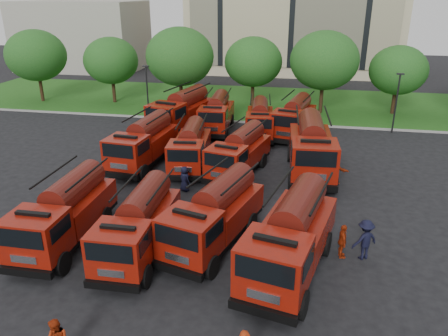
% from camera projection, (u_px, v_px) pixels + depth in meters
% --- Properties ---
extents(ground, '(140.00, 140.00, 0.00)m').
position_uv_depth(ground, '(216.00, 213.00, 24.08)').
color(ground, black).
rests_on(ground, ground).
extents(lawn, '(70.00, 16.00, 0.12)m').
position_uv_depth(lawn, '(264.00, 102.00, 47.73)').
color(lawn, '#1D4F15').
rests_on(lawn, ground).
extents(curb, '(70.00, 0.30, 0.14)m').
position_uv_depth(curb, '(255.00, 123.00, 40.35)').
color(curb, gray).
rests_on(curb, ground).
extents(side_building, '(18.00, 12.00, 10.00)m').
position_uv_depth(side_building, '(83.00, 35.00, 67.39)').
color(side_building, '#9F9B8D').
rests_on(side_building, ground).
extents(tree_0, '(6.30, 6.30, 7.70)m').
position_uv_depth(tree_0, '(36.00, 55.00, 46.32)').
color(tree_0, '#382314').
rests_on(tree_0, ground).
extents(tree_1, '(5.71, 5.71, 6.98)m').
position_uv_depth(tree_1, '(111.00, 61.00, 46.04)').
color(tree_1, '#382314').
rests_on(tree_1, ground).
extents(tree_2, '(6.72, 6.72, 8.22)m').
position_uv_depth(tree_2, '(180.00, 57.00, 43.01)').
color(tree_2, '#382314').
rests_on(tree_2, ground).
extents(tree_3, '(5.88, 5.88, 7.19)m').
position_uv_depth(tree_3, '(253.00, 62.00, 44.34)').
color(tree_3, '#382314').
rests_on(tree_3, ground).
extents(tree_4, '(6.55, 6.55, 8.01)m').
position_uv_depth(tree_4, '(324.00, 60.00, 41.58)').
color(tree_4, '#382314').
rests_on(tree_4, ground).
extents(tree_5, '(5.46, 5.46, 6.68)m').
position_uv_depth(tree_5, '(398.00, 70.00, 41.62)').
color(tree_5, '#382314').
rests_on(tree_5, ground).
extents(lamp_post_0, '(0.60, 0.25, 5.11)m').
position_uv_depth(lamp_post_0, '(147.00, 90.00, 40.36)').
color(lamp_post_0, black).
rests_on(lamp_post_0, ground).
extents(lamp_post_1, '(0.60, 0.25, 5.11)m').
position_uv_depth(lamp_post_1, '(397.00, 100.00, 36.60)').
color(lamp_post_1, black).
rests_on(lamp_post_1, ground).
extents(fire_truck_0, '(2.56, 6.91, 3.14)m').
position_uv_depth(fire_truck_0, '(65.00, 213.00, 20.75)').
color(fire_truck_0, black).
rests_on(fire_truck_0, ground).
extents(fire_truck_1, '(2.53, 6.64, 3.00)m').
position_uv_depth(fire_truck_1, '(139.00, 224.00, 19.84)').
color(fire_truck_1, black).
rests_on(fire_truck_1, ground).
extents(fire_truck_2, '(4.13, 7.28, 3.14)m').
position_uv_depth(fire_truck_2, '(215.00, 214.00, 20.58)').
color(fire_truck_2, black).
rests_on(fire_truck_2, ground).
extents(fire_truck_3, '(4.12, 7.81, 3.39)m').
position_uv_depth(fire_truck_3, '(291.00, 237.00, 18.47)').
color(fire_truck_3, black).
rests_on(fire_truck_3, ground).
extents(fire_truck_4, '(3.19, 7.34, 3.24)m').
position_uv_depth(fire_truck_4, '(143.00, 143.00, 30.18)').
color(fire_truck_4, black).
rests_on(fire_truck_4, ground).
extents(fire_truck_5, '(2.92, 6.64, 2.93)m').
position_uv_depth(fire_truck_5, '(190.00, 147.00, 29.79)').
color(fire_truck_5, black).
rests_on(fire_truck_5, ground).
extents(fire_truck_6, '(3.70, 6.91, 2.99)m').
position_uv_depth(fire_truck_6, '(239.00, 152.00, 28.73)').
color(fire_truck_6, black).
rests_on(fire_truck_6, ground).
extents(fire_truck_7, '(3.27, 8.09, 3.62)m').
position_uv_depth(fire_truck_7, '(311.00, 147.00, 28.70)').
color(fire_truck_7, black).
rests_on(fire_truck_7, ground).
extents(fire_truck_8, '(4.35, 8.16, 3.54)m').
position_uv_depth(fire_truck_8, '(182.00, 111.00, 37.47)').
color(fire_truck_8, black).
rests_on(fire_truck_8, ground).
extents(fire_truck_9, '(2.77, 6.88, 3.08)m').
position_uv_depth(fire_truck_9, '(217.00, 114.00, 37.64)').
color(fire_truck_9, black).
rests_on(fire_truck_9, ground).
extents(fire_truck_10, '(2.81, 6.52, 2.88)m').
position_uv_depth(fire_truck_10, '(260.00, 120.00, 36.26)').
color(fire_truck_10, black).
rests_on(fire_truck_10, ground).
extents(fire_truck_11, '(3.70, 7.25, 3.15)m').
position_uv_depth(fire_truck_11, '(294.00, 118.00, 36.28)').
color(fire_truck_11, black).
rests_on(fire_truck_11, ground).
extents(firefighter_2, '(0.67, 1.04, 1.66)m').
position_uv_depth(firefighter_2, '(341.00, 257.00, 20.09)').
color(firefighter_2, '#9C290C').
rests_on(firefighter_2, ground).
extents(firefighter_3, '(1.41, 1.21, 1.95)m').
position_uv_depth(firefighter_3, '(362.00, 258.00, 20.01)').
color(firefighter_3, black).
rests_on(firefighter_3, ground).
extents(firefighter_4, '(0.93, 0.85, 1.59)m').
position_uv_depth(firefighter_4, '(185.00, 191.00, 26.73)').
color(firefighter_4, black).
rests_on(firefighter_4, ground).
extents(firefighter_5, '(1.81, 1.43, 1.80)m').
position_uv_depth(firefighter_5, '(334.00, 183.00, 27.79)').
color(firefighter_5, '#9C290C').
rests_on(firefighter_5, ground).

